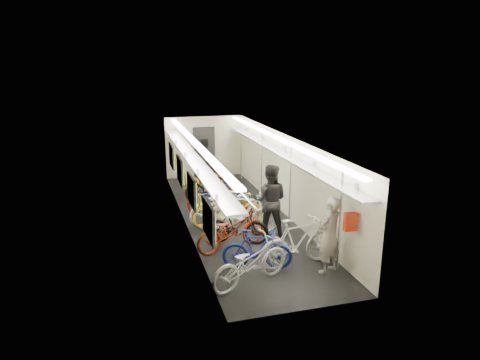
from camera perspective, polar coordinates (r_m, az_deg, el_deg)
train_car_shell at (r=12.72m, az=-2.88°, el=2.83°), size 10.00×10.00×10.00m
bicycle_0 at (r=8.84m, az=1.38°, el=-10.90°), size 2.02×1.36×1.00m
bicycle_1 at (r=9.48m, az=2.30°, el=-9.25°), size 1.61×0.90×0.93m
bicycle_2 at (r=10.41m, az=-1.12°, el=-6.72°), size 2.02×1.22×1.00m
bicycle_3 at (r=10.74m, az=-0.40°, el=-6.13°), size 1.64×1.02×0.96m
bicycle_4 at (r=11.75m, az=-1.57°, el=-3.98°), size 2.00×0.76×1.04m
bicycle_5 at (r=11.40m, az=0.54°, el=-4.30°), size 1.98×1.26×1.15m
bicycle_6 at (r=12.17m, az=-2.54°, el=-3.18°), size 2.20×1.42×1.09m
bicycle_7 at (r=12.86m, az=-2.27°, el=-2.15°), size 1.87×0.78×1.09m
bicycle_8 at (r=13.10m, az=-3.20°, el=-2.07°), size 1.94×0.89×0.99m
bicycle_9 at (r=13.83m, az=-3.79°, el=-1.00°), size 1.80×0.77×1.05m
bicycle_10 at (r=15.04m, az=-4.50°, el=0.20°), size 1.97×1.30×0.98m
bicycle_11 at (r=9.65m, az=7.75°, el=-8.20°), size 1.98×0.84×1.15m
passenger_near at (r=9.39m, az=11.81°, el=-7.21°), size 0.74×0.64×1.72m
passenger_mid at (r=11.14m, az=3.98°, el=-2.72°), size 1.15×1.04×1.92m
backpack at (r=9.04m, az=14.49°, el=-5.42°), size 0.27×0.16×0.38m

